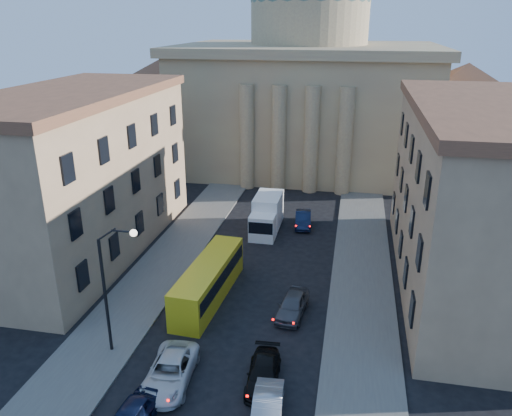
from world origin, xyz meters
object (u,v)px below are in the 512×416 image
(street_lamp, at_px, (111,280))
(city_bus, at_px, (209,280))
(car_right_near, at_px, (267,410))
(box_truck, at_px, (267,215))

(street_lamp, xyz_separation_m, city_bus, (3.84, 7.66, -3.70))
(car_right_near, xyz_separation_m, city_bus, (-6.63, 11.67, 0.85))
(city_bus, relative_size, box_truck, 1.65)
(car_right_near, height_order, box_truck, box_truck)
(car_right_near, distance_m, city_bus, 13.45)
(car_right_near, distance_m, box_truck, 25.89)
(street_lamp, distance_m, box_truck, 22.54)
(street_lamp, relative_size, car_right_near, 1.97)
(city_bus, bearing_deg, car_right_near, -56.72)
(car_right_near, bearing_deg, box_truck, 95.54)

